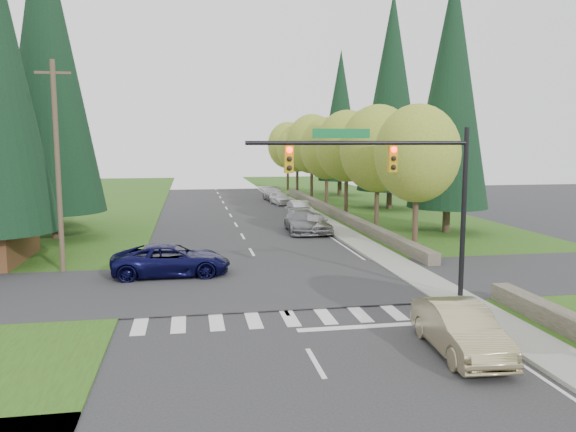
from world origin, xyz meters
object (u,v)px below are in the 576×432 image
object	(u,v)px
parked_car_b	(302,222)
parked_car_c	(300,209)
parked_car_a	(313,223)
suv_navy	(171,260)
parked_car_e	(275,194)
parked_car_d	(281,198)
sedan_champagne	(460,329)

from	to	relation	value
parked_car_b	parked_car_c	size ratio (longest dim) A/B	1.22
parked_car_c	parked_car_b	bearing A→B (deg)	-102.45
parked_car_a	parked_car_c	size ratio (longest dim) A/B	1.00
suv_navy	parked_car_e	world-z (taller)	suv_navy
parked_car_a	parked_car_e	bearing A→B (deg)	81.55
parked_car_a	parked_car_d	distance (m)	18.18
parked_car_b	parked_car_c	xyz separation A→B (m)	(1.36, 7.46, -0.05)
parked_car_b	parked_car_d	size ratio (longest dim) A/B	1.36
parked_car_b	parked_car_e	distance (m)	21.51
suv_navy	parked_car_d	world-z (taller)	suv_navy
sedan_champagne	suv_navy	world-z (taller)	suv_navy
parked_car_c	parked_car_e	size ratio (longest dim) A/B	0.89
parked_car_c	parked_car_a	bearing A→B (deg)	-96.84
parked_car_b	parked_car_c	bearing A→B (deg)	83.20
parked_car_a	parked_car_d	xyz separation A→B (m)	(0.66, 18.17, -0.08)
sedan_champagne	parked_car_d	size ratio (longest dim) A/B	1.18
suv_navy	parked_car_c	world-z (taller)	suv_navy
parked_car_d	suv_navy	bearing A→B (deg)	-116.65
parked_car_e	sedan_champagne	bearing A→B (deg)	-97.36
parked_car_d	parked_car_e	size ratio (longest dim) A/B	0.80
parked_car_a	parked_car_b	size ratio (longest dim) A/B	0.82
suv_navy	parked_car_b	xyz separation A→B (m)	(8.57, 11.60, 0.00)
sedan_champagne	suv_navy	xyz separation A→B (m)	(-8.71, 11.38, 0.01)
parked_car_d	parked_car_e	bearing A→B (deg)	82.09
sedan_champagne	parked_car_a	size ratio (longest dim) A/B	1.05
parked_car_b	parked_car_e	size ratio (longest dim) A/B	1.09
suv_navy	parked_car_c	distance (m)	21.49
parked_car_a	parked_car_d	size ratio (longest dim) A/B	1.12
parked_car_e	parked_car_b	bearing A→B (deg)	-99.41
sedan_champagne	parked_car_b	bearing A→B (deg)	94.18
parked_car_b	parked_car_d	xyz separation A→B (m)	(1.36, 17.67, -0.11)
parked_car_e	parked_car_d	bearing A→B (deg)	-95.79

